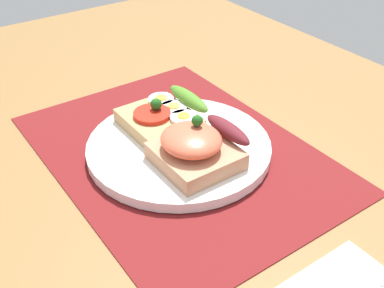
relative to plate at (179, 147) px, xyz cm
name	(u,v)px	position (x,y,z in cm)	size (l,w,h in cm)	color
ground_plane	(179,163)	(0.00, 0.00, -2.58)	(120.00, 90.00, 3.20)	olive
placemat	(179,152)	(0.00, 0.00, -0.83)	(42.82, 31.13, 0.30)	maroon
plate	(179,147)	(0.00, 0.00, 0.00)	(24.23, 24.23, 1.37)	white
sandwich_egg_tomato	(165,115)	(-4.90, 0.95, 2.13)	(9.86, 10.33, 4.11)	tan
sandwich_salmon	(197,147)	(4.74, -0.52, 2.93)	(9.47, 10.58, 6.18)	tan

